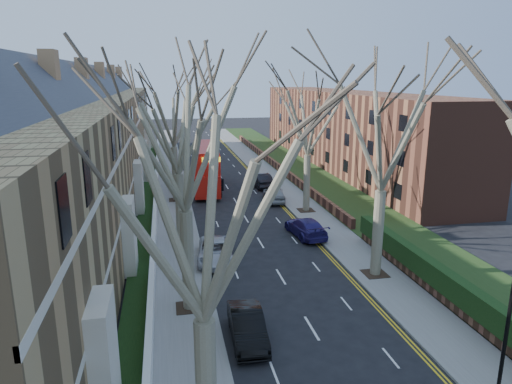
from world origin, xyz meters
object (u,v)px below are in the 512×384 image
double_decker_bus (206,169)px  car_left_mid (247,326)px  lamp_post (512,293)px  car_right_near (306,227)px

double_decker_bus → car_left_mid: 29.63m
lamp_post → car_left_mid: size_ratio=1.91×
lamp_post → car_right_near: (-1.31, 19.26, -3.86)m
double_decker_bus → car_right_near: 17.56m
car_left_mid → car_right_near: bearing=64.0°
double_decker_bus → car_right_near: size_ratio=2.31×
car_left_mid → car_right_near: (6.93, 13.14, 0.01)m
double_decker_bus → car_left_mid: double_decker_bus is taller
lamp_post → double_decker_bus: size_ratio=0.72×
car_left_mid → car_right_near: 14.86m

